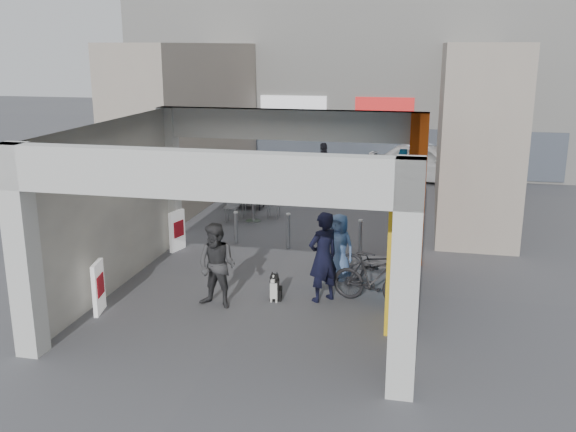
% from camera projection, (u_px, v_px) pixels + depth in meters
% --- Properties ---
extents(ground, '(90.00, 90.00, 0.00)m').
position_uv_depth(ground, '(268.00, 282.00, 13.79)').
color(ground, '#515156').
rests_on(ground, ground).
extents(arcade_canopy, '(6.40, 6.45, 6.40)m').
position_uv_depth(arcade_canopy, '(284.00, 187.00, 12.30)').
color(arcade_canopy, silver).
rests_on(arcade_canopy, ground).
extents(far_building, '(18.00, 4.08, 8.00)m').
position_uv_depth(far_building, '(352.00, 69.00, 25.95)').
color(far_building, silver).
rests_on(far_building, ground).
extents(plaza_bldg_left, '(2.00, 9.00, 5.00)m').
position_uv_depth(plaza_bldg_left, '(191.00, 121.00, 21.16)').
color(plaza_bldg_left, '#A19586').
rests_on(plaza_bldg_left, ground).
extents(plaza_bldg_right, '(2.00, 9.00, 5.00)m').
position_uv_depth(plaza_bldg_right, '(474.00, 129.00, 19.27)').
color(plaza_bldg_right, '#A19586').
rests_on(plaza_bldg_right, ground).
extents(bollard_left, '(0.09, 0.09, 0.83)m').
position_uv_depth(bollard_left, '(236.00, 228.00, 16.38)').
color(bollard_left, '#95989D').
rests_on(bollard_left, ground).
extents(bollard_center, '(0.09, 0.09, 0.89)m').
position_uv_depth(bollard_center, '(288.00, 231.00, 15.99)').
color(bollard_center, '#95989D').
rests_on(bollard_center, ground).
extents(bollard_right, '(0.09, 0.09, 0.85)m').
position_uv_depth(bollard_right, '(360.00, 237.00, 15.55)').
color(bollard_right, '#95989D').
rests_on(bollard_right, ground).
extents(advert_board_near, '(0.19, 0.55, 1.00)m').
position_uv_depth(advert_board_near, '(99.00, 287.00, 12.13)').
color(advert_board_near, white).
rests_on(advert_board_near, ground).
extents(advert_board_far, '(0.21, 0.55, 1.00)m').
position_uv_depth(advert_board_far, '(177.00, 230.00, 15.83)').
color(advert_board_far, white).
rests_on(advert_board_far, ground).
extents(cafe_set, '(1.45, 1.17, 0.88)m').
position_uv_depth(cafe_set, '(252.00, 208.00, 18.78)').
color(cafe_set, '#98999D').
rests_on(cafe_set, ground).
extents(produce_stand, '(1.18, 0.64, 0.78)m').
position_uv_depth(produce_stand, '(246.00, 198.00, 20.06)').
color(produce_stand, black).
rests_on(produce_stand, ground).
extents(crate_stack, '(0.53, 0.46, 0.56)m').
position_uv_depth(crate_stack, '(341.00, 195.00, 20.62)').
color(crate_stack, '#17501B').
rests_on(crate_stack, ground).
extents(border_collie, '(0.23, 0.45, 0.62)m').
position_uv_depth(border_collie, '(275.00, 289.00, 12.76)').
color(border_collie, black).
rests_on(border_collie, ground).
extents(man_with_dog, '(0.78, 0.78, 1.82)m').
position_uv_depth(man_with_dog, '(323.00, 257.00, 12.59)').
color(man_with_dog, black).
rests_on(man_with_dog, ground).
extents(man_back_turned, '(0.92, 0.77, 1.67)m').
position_uv_depth(man_back_turned, '(217.00, 266.00, 12.31)').
color(man_back_turned, '#363638').
rests_on(man_back_turned, ground).
extents(man_elderly, '(0.83, 0.68, 1.46)m').
position_uv_depth(man_elderly, '(339.00, 247.00, 13.83)').
color(man_elderly, '#5674A8').
rests_on(man_elderly, ground).
extents(man_crates, '(1.10, 0.79, 1.74)m').
position_uv_depth(man_crates, '(324.00, 168.00, 21.94)').
color(man_crates, black).
rests_on(man_crates, ground).
extents(bicycle_front, '(1.92, 1.17, 0.95)m').
position_uv_depth(bicycle_front, '(378.00, 264.00, 13.49)').
color(bicycle_front, black).
rests_on(bicycle_front, ground).
extents(bicycle_rear, '(1.75, 0.87, 1.01)m').
position_uv_depth(bicycle_rear, '(373.00, 279.00, 12.56)').
color(bicycle_rear, black).
rests_on(bicycle_rear, ground).
extents(white_van, '(4.54, 2.64, 1.45)m').
position_uv_depth(white_van, '(427.00, 162.00, 23.78)').
color(white_van, silver).
rests_on(white_van, ground).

